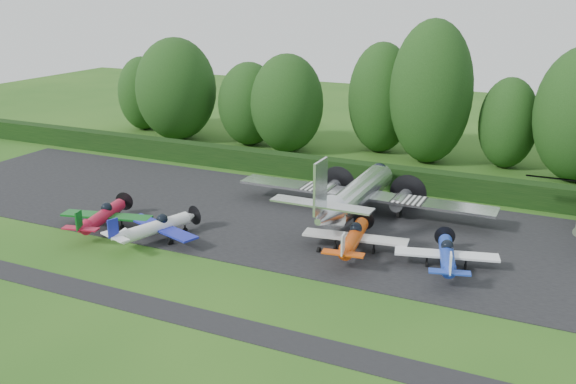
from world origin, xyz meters
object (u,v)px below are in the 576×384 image
at_px(light_plane_red, 104,216).
at_px(light_plane_orange, 354,237).
at_px(light_plane_blue, 447,255).
at_px(light_plane_white, 156,227).
at_px(transport_plane, 357,195).

distance_m(light_plane_red, light_plane_orange, 18.30).
bearing_deg(light_plane_blue, light_plane_white, -154.09).
bearing_deg(light_plane_red, transport_plane, 46.68).
xyz_separation_m(light_plane_red, light_plane_white, (4.81, -0.24, -0.01)).
bearing_deg(light_plane_red, light_plane_orange, 25.01).
height_order(light_plane_orange, light_plane_blue, light_plane_orange).
distance_m(light_plane_white, light_plane_blue, 19.66).
bearing_deg(light_plane_orange, light_plane_red, -160.19).
distance_m(light_plane_red, light_plane_blue, 24.36).
relative_size(light_plane_orange, light_plane_blue, 1.10).
bearing_deg(light_plane_white, light_plane_red, 158.91).
bearing_deg(light_plane_white, light_plane_orange, -1.61).
xyz_separation_m(light_plane_white, light_plane_orange, (13.12, 3.92, 0.05)).
height_order(transport_plane, light_plane_blue, transport_plane).
bearing_deg(transport_plane, light_plane_orange, -71.64).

